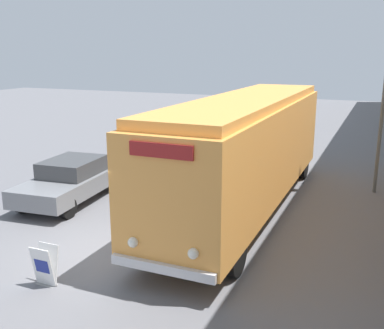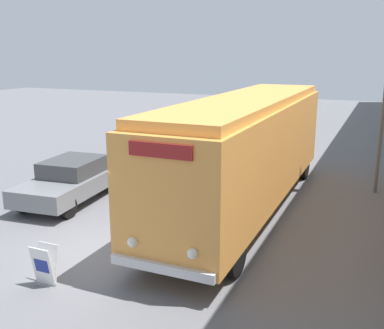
{
  "view_description": "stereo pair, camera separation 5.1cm",
  "coord_description": "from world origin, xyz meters",
  "px_view_note": "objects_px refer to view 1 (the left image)",
  "views": [
    {
      "loc": [
        6.16,
        -8.5,
        4.82
      ],
      "look_at": [
        1.79,
        1.65,
        2.03
      ],
      "focal_mm": 42.0,
      "sensor_mm": 36.0,
      "label": 1
    },
    {
      "loc": [
        6.21,
        -8.48,
        4.82
      ],
      "look_at": [
        1.79,
        1.65,
        2.03
      ],
      "focal_mm": 42.0,
      "sensor_mm": 36.0,
      "label": 2
    }
  ],
  "objects_px": {
    "vintage_bus": "(247,147)",
    "sign_board": "(45,266)",
    "parked_car_mid": "(163,144)",
    "parked_car_far": "(210,124)",
    "parked_car_distant": "(243,112)",
    "parked_car_near": "(72,179)"
  },
  "relations": [
    {
      "from": "parked_car_far",
      "to": "vintage_bus",
      "type": "bearing_deg",
      "value": -62.78
    },
    {
      "from": "sign_board",
      "to": "parked_car_distant",
      "type": "bearing_deg",
      "value": 96.92
    },
    {
      "from": "sign_board",
      "to": "parked_car_distant",
      "type": "xyz_separation_m",
      "value": [
        -2.84,
        23.42,
        0.32
      ]
    },
    {
      "from": "parked_car_mid",
      "to": "parked_car_far",
      "type": "bearing_deg",
      "value": 86.65
    },
    {
      "from": "sign_board",
      "to": "parked_car_mid",
      "type": "bearing_deg",
      "value": 104.07
    },
    {
      "from": "sign_board",
      "to": "parked_car_distant",
      "type": "height_order",
      "value": "parked_car_distant"
    },
    {
      "from": "parked_car_mid",
      "to": "parked_car_distant",
      "type": "xyz_separation_m",
      "value": [
        -0.11,
        12.51,
        -0.04
      ]
    },
    {
      "from": "vintage_bus",
      "to": "sign_board",
      "type": "relative_size",
      "value": 13.07
    },
    {
      "from": "parked_car_mid",
      "to": "parked_car_far",
      "type": "relative_size",
      "value": 1.09
    },
    {
      "from": "vintage_bus",
      "to": "parked_car_mid",
      "type": "distance_m",
      "value": 7.1
    },
    {
      "from": "parked_car_far",
      "to": "parked_car_mid",
      "type": "bearing_deg",
      "value": -86.27
    },
    {
      "from": "parked_car_mid",
      "to": "parked_car_distant",
      "type": "height_order",
      "value": "parked_car_mid"
    },
    {
      "from": "vintage_bus",
      "to": "parked_car_near",
      "type": "distance_m",
      "value": 5.85
    },
    {
      "from": "sign_board",
      "to": "vintage_bus",
      "type": "bearing_deg",
      "value": 68.23
    },
    {
      "from": "parked_car_mid",
      "to": "parked_car_far",
      "type": "distance_m",
      "value": 6.67
    },
    {
      "from": "sign_board",
      "to": "parked_car_far",
      "type": "distance_m",
      "value": 17.84
    },
    {
      "from": "parked_car_near",
      "to": "parked_car_mid",
      "type": "relative_size",
      "value": 0.97
    },
    {
      "from": "parked_car_mid",
      "to": "sign_board",
      "type": "bearing_deg",
      "value": -81.92
    },
    {
      "from": "sign_board",
      "to": "parked_car_far",
      "type": "relative_size",
      "value": 0.21
    },
    {
      "from": "parked_car_near",
      "to": "parked_car_mid",
      "type": "height_order",
      "value": "parked_car_mid"
    },
    {
      "from": "parked_car_mid",
      "to": "vintage_bus",
      "type": "bearing_deg",
      "value": -47.51
    },
    {
      "from": "vintage_bus",
      "to": "sign_board",
      "type": "xyz_separation_m",
      "value": [
        -2.5,
        -6.27,
        -1.55
      ]
    }
  ]
}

